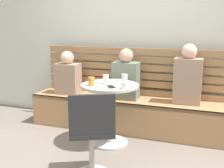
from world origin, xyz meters
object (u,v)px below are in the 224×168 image
(plate_small, at_px, (118,81))
(phone_on_table, at_px, (111,87))
(person_child_middle, at_px, (126,77))
(person_child_left, at_px, (68,75))
(cafe_table, at_px, (110,103))
(person_adult, at_px, (188,77))
(cup_ceramic_white, at_px, (125,85))
(cup_tumbler_orange, at_px, (91,81))
(white_chair, at_px, (92,133))
(cup_glass_tall, at_px, (124,79))
(booth_bench, at_px, (127,114))
(cup_water_clear, at_px, (106,79))

(plate_small, height_order, phone_on_table, plate_small)
(person_child_middle, bearing_deg, plate_small, -91.71)
(person_child_left, bearing_deg, cafe_table, -31.40)
(person_adult, bearing_deg, cafe_table, -146.20)
(cup_ceramic_white, bearing_deg, plate_small, 119.57)
(person_adult, bearing_deg, cup_tumbler_orange, -145.43)
(cafe_table, height_order, cup_tumbler_orange, cup_tumbler_orange)
(white_chair, xyz_separation_m, plate_small, (-0.09, 1.01, 0.28))
(white_chair, relative_size, phone_on_table, 6.07)
(plate_small, distance_m, phone_on_table, 0.34)
(cafe_table, bearing_deg, phone_on_table, -65.43)
(cafe_table, xyz_separation_m, person_child_left, (-0.83, 0.51, 0.19))
(cup_glass_tall, height_order, plate_small, cup_glass_tall)
(booth_bench, relative_size, cup_ceramic_white, 33.75)
(cup_glass_tall, height_order, phone_on_table, cup_glass_tall)
(plate_small, bearing_deg, phone_on_table, -84.89)
(cup_glass_tall, height_order, cup_water_clear, cup_glass_tall)
(cup_ceramic_white, distance_m, phone_on_table, 0.18)
(cafe_table, xyz_separation_m, plate_small, (0.03, 0.21, 0.23))
(cup_glass_tall, xyz_separation_m, cup_tumbler_orange, (-0.33, -0.20, -0.01))
(booth_bench, bearing_deg, cup_water_clear, -102.62)
(cup_tumbler_orange, bearing_deg, cafe_table, 38.04)
(cup_water_clear, height_order, cup_ceramic_white, cup_water_clear)
(cup_glass_tall, height_order, cup_tumbler_orange, cup_glass_tall)
(cafe_table, height_order, cup_ceramic_white, cup_ceramic_white)
(booth_bench, distance_m, cup_water_clear, 0.78)
(person_child_middle, height_order, cup_glass_tall, person_child_middle)
(cup_water_clear, xyz_separation_m, phone_on_table, (0.11, -0.13, -0.05))
(person_adult, relative_size, phone_on_table, 5.40)
(white_chair, relative_size, cup_tumbler_orange, 8.50)
(cafe_table, bearing_deg, white_chair, -81.58)
(white_chair, xyz_separation_m, cup_ceramic_white, (0.11, 0.66, 0.31))
(white_chair, distance_m, cup_ceramic_white, 0.74)
(person_child_left, relative_size, cup_tumbler_orange, 6.18)
(booth_bench, xyz_separation_m, person_child_middle, (-0.03, -0.00, 0.52))
(white_chair, relative_size, person_child_middle, 1.25)
(person_child_middle, xyz_separation_m, plate_small, (-0.01, -0.31, 0.01))
(plate_small, bearing_deg, white_chair, -84.93)
(white_chair, xyz_separation_m, cup_water_clear, (-0.17, 0.81, 0.33))
(booth_bench, distance_m, person_child_middle, 0.52)
(cup_water_clear, xyz_separation_m, plate_small, (0.08, 0.21, -0.05))
(plate_small, bearing_deg, booth_bench, 83.41)
(cup_tumbler_orange, bearing_deg, plate_small, 59.34)
(phone_on_table, bearing_deg, person_child_middle, 54.98)
(person_child_left, xyz_separation_m, plate_small, (0.86, -0.30, 0.03))
(cafe_table, bearing_deg, person_adult, 33.80)
(booth_bench, xyz_separation_m, phone_on_table, (-0.01, -0.65, 0.52))
(cup_ceramic_white, bearing_deg, cup_tumbler_orange, 178.44)
(cafe_table, xyz_separation_m, phone_on_table, (0.06, -0.13, 0.23))
(person_child_left, distance_m, cup_tumbler_orange, 0.92)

